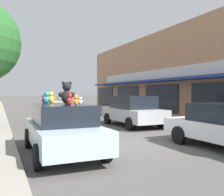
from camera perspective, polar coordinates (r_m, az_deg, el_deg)
ground_plane at (r=9.21m, az=3.03°, el=-10.27°), size 260.00×260.00×0.00m
plush_art_car at (r=7.63m, az=-11.25°, el=-6.75°), size 1.98×4.26×1.49m
teddy_bear_giant at (r=7.65m, az=-10.29°, el=1.12°), size 0.51×0.33×0.69m
teddy_bear_white at (r=7.30m, az=-7.27°, el=-0.63°), size 0.16×0.10×0.22m
teddy_bear_purple at (r=8.37m, az=-15.31°, el=-0.17°), size 0.19×0.22×0.30m
teddy_bear_red at (r=6.80m, az=-9.71°, el=-0.27°), size 0.20×0.26×0.35m
teddy_bear_teal at (r=8.10m, az=-14.76°, el=0.04°), size 0.25×0.26×0.37m
teddy_bear_yellow at (r=8.58m, az=-13.79°, el=0.13°), size 0.28×0.23×0.38m
teddy_bear_orange at (r=6.85m, az=-8.21°, el=-0.54°), size 0.21×0.14×0.28m
parked_car_far_center at (r=13.76m, az=4.77°, el=-2.83°), size 2.05×4.33×1.66m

